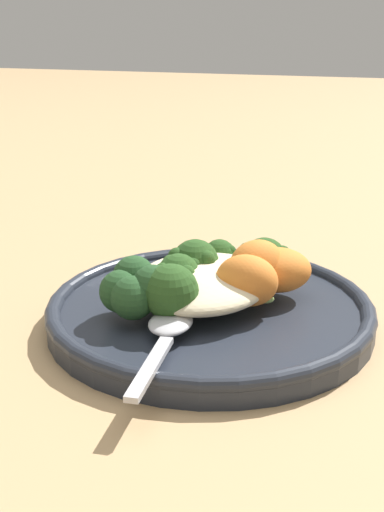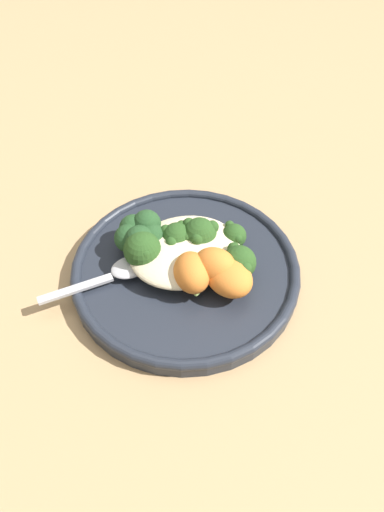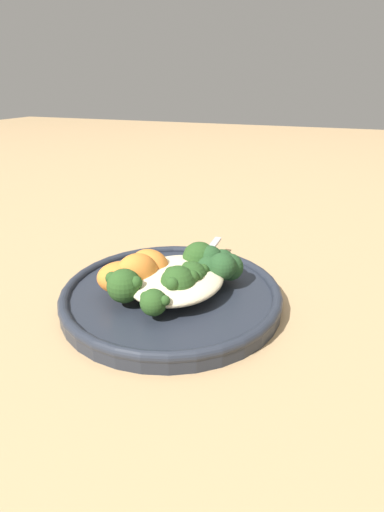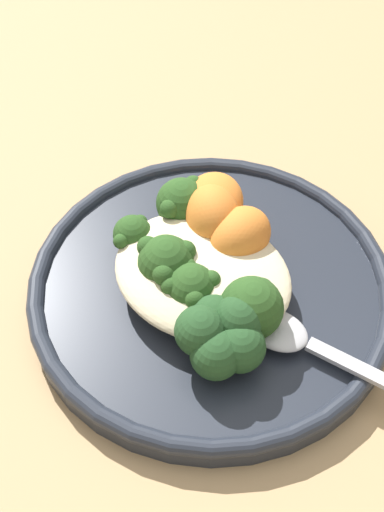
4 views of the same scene
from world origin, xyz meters
The scene contains 13 objects.
ground_plane centered at (0.00, 0.00, 0.00)m, with size 4.00×4.00×0.00m, color tan.
plate centered at (-0.02, 0.01, 0.01)m, with size 0.25×0.25×0.02m.
quinoa_mound centered at (-0.02, 0.00, 0.03)m, with size 0.12×0.10×0.02m, color beige.
broccoli_stalk_0 centered at (-0.05, 0.04, 0.04)m, with size 0.08×0.04×0.04m.
broccoli_stalk_1 centered at (-0.06, 0.01, 0.03)m, with size 0.09×0.06×0.03m.
broccoli_stalk_2 centered at (-0.04, 0.00, 0.04)m, with size 0.06×0.09×0.04m.
broccoli_stalk_3 centered at (-0.02, -0.01, 0.04)m, with size 0.03×0.08×0.03m.
broccoli_stalk_4 centered at (0.02, -0.01, 0.04)m, with size 0.08×0.09×0.04m.
sweet_potato_chunk_0 centered at (-0.01, 0.04, 0.04)m, with size 0.05×0.04×0.04m, color orange.
sweet_potato_chunk_1 centered at (-0.05, 0.05, 0.04)m, with size 0.05×0.04×0.03m, color orange.
sweet_potato_chunk_2 centered at (-0.04, 0.04, 0.04)m, with size 0.05×0.04×0.04m, color orange.
kale_tuft centered at (0.02, -0.04, 0.04)m, with size 0.06×0.06×0.04m.
spoon centered at (0.05, -0.01, 0.03)m, with size 0.12×0.03×0.01m.
Camera 2 is at (0.10, 0.34, 0.44)m, focal length 35.00 mm.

